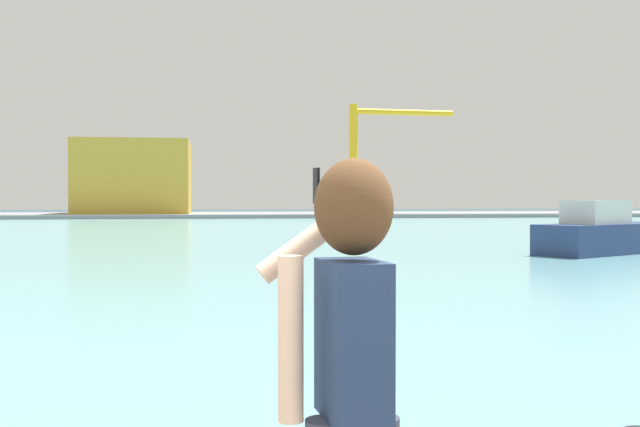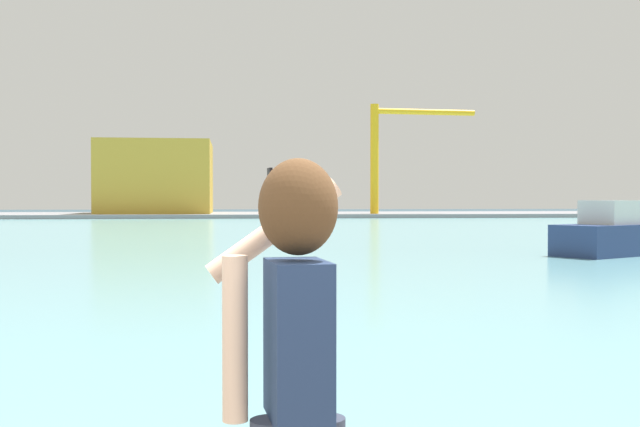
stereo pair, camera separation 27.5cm
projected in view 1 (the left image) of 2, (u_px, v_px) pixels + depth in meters
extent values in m
plane|color=#334751|center=(218.00, 231.00, 51.62)|extent=(220.00, 220.00, 0.00)
cube|color=#6BA8B2|center=(218.00, 229.00, 53.60)|extent=(140.00, 100.00, 0.02)
cube|color=gray|center=(215.00, 215.00, 93.16)|extent=(140.00, 20.00, 0.46)
cube|color=#1E2D4C|center=(353.00, 340.00, 2.62)|extent=(0.23, 0.36, 0.56)
sphere|color=#E0B293|center=(353.00, 210.00, 2.61)|extent=(0.22, 0.22, 0.22)
ellipsoid|color=#472D19|center=(354.00, 207.00, 2.59)|extent=(0.28, 0.26, 0.34)
cylinder|color=#E0B293|center=(291.00, 339.00, 2.59)|extent=(0.09, 0.09, 0.58)
cylinder|color=#E0B293|center=(324.00, 230.00, 2.82)|extent=(0.53, 0.13, 0.40)
cube|color=black|center=(316.00, 186.00, 2.93)|extent=(0.02, 0.07, 0.14)
cube|color=navy|center=(608.00, 238.00, 29.81)|extent=(7.32, 5.26, 1.20)
cube|color=silver|center=(596.00, 212.00, 29.26)|extent=(2.97, 2.60, 0.93)
cube|color=gold|center=(135.00, 178.00, 91.66)|extent=(13.40, 13.78, 8.81)
cylinder|color=yellow|center=(354.00, 159.00, 88.86)|extent=(1.00, 1.00, 13.09)
cylinder|color=yellow|center=(404.00, 112.00, 90.07)|extent=(12.55, 1.51, 0.70)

